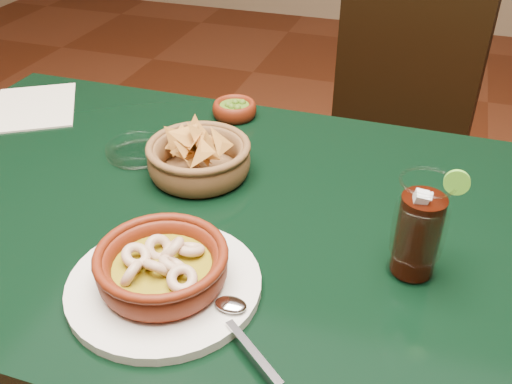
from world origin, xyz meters
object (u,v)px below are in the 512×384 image
(dining_table, at_px, (186,245))
(cola_drink, at_px, (419,229))
(dining_chair, at_px, (378,150))
(shrimp_plate, at_px, (163,271))

(dining_table, distance_m, cola_drink, 0.43)
(dining_table, relative_size, dining_chair, 1.29)
(dining_table, bearing_deg, cola_drink, -8.56)
(cola_drink, bearing_deg, shrimp_plate, -155.43)
(shrimp_plate, relative_size, cola_drink, 1.93)
(dining_chair, height_order, cola_drink, dining_chair)
(dining_table, bearing_deg, shrimp_plate, -71.75)
(dining_chair, bearing_deg, shrimp_plate, -101.78)
(dining_chair, relative_size, cola_drink, 5.25)
(dining_chair, xyz_separation_m, cola_drink, (0.13, -0.77, 0.31))
(dining_table, xyz_separation_m, cola_drink, (0.39, -0.06, 0.18))
(dining_chair, relative_size, shrimp_plate, 2.72)
(dining_table, height_order, dining_chair, dining_chair)
(dining_table, height_order, shrimp_plate, shrimp_plate)
(dining_table, distance_m, shrimp_plate, 0.25)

